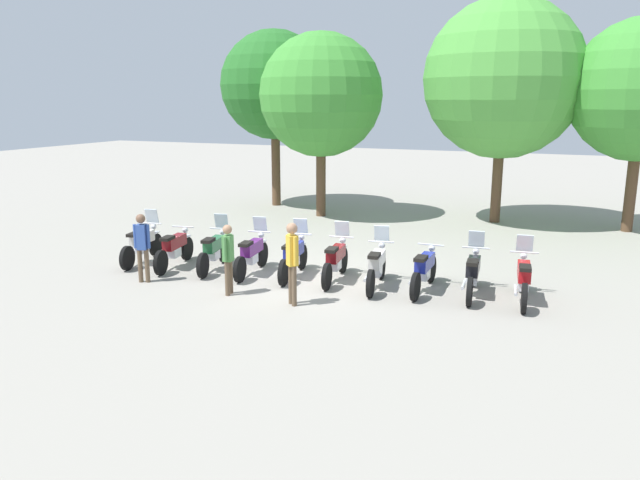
{
  "coord_description": "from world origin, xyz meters",
  "views": [
    {
      "loc": [
        5.77,
        -13.25,
        4.33
      ],
      "look_at": [
        0.0,
        0.5,
        0.9
      ],
      "focal_mm": 34.41,
      "sensor_mm": 36.0,
      "label": 1
    }
  ],
  "objects_px": {
    "motorcycle_2": "(214,250)",
    "motorcycle_6": "(377,266)",
    "motorcycle_7": "(424,270)",
    "person_0": "(292,257)",
    "person_1": "(228,254)",
    "tree_1": "(321,95)",
    "tree_2": "(504,79)",
    "motorcycle_0": "(142,244)",
    "tree_0": "(275,85)",
    "motorcycle_5": "(336,260)",
    "motorcycle_3": "(252,254)",
    "person_2": "(142,243)",
    "motorcycle_4": "(294,256)",
    "motorcycle_1": "(174,248)",
    "motorcycle_9": "(523,278)",
    "motorcycle_8": "(473,273)"
  },
  "relations": [
    {
      "from": "motorcycle_6",
      "to": "person_1",
      "type": "relative_size",
      "value": 1.35
    },
    {
      "from": "person_2",
      "to": "tree_0",
      "type": "bearing_deg",
      "value": -8.84
    },
    {
      "from": "person_2",
      "to": "motorcycle_7",
      "type": "bearing_deg",
      "value": -92.23
    },
    {
      "from": "motorcycle_0",
      "to": "tree_1",
      "type": "xyz_separation_m",
      "value": [
        1.83,
        8.18,
        3.95
      ]
    },
    {
      "from": "motorcycle_7",
      "to": "person_2",
      "type": "height_order",
      "value": "person_2"
    },
    {
      "from": "motorcycle_0",
      "to": "motorcycle_6",
      "type": "height_order",
      "value": "same"
    },
    {
      "from": "motorcycle_2",
      "to": "person_2",
      "type": "bearing_deg",
      "value": 138.31
    },
    {
      "from": "tree_2",
      "to": "tree_1",
      "type": "bearing_deg",
      "value": -168.09
    },
    {
      "from": "motorcycle_0",
      "to": "motorcycle_3",
      "type": "relative_size",
      "value": 1.0
    },
    {
      "from": "motorcycle_4",
      "to": "motorcycle_8",
      "type": "height_order",
      "value": "same"
    },
    {
      "from": "person_1",
      "to": "person_2",
      "type": "xyz_separation_m",
      "value": [
        -2.4,
        0.04,
        0.04
      ]
    },
    {
      "from": "motorcycle_7",
      "to": "motorcycle_6",
      "type": "bearing_deg",
      "value": 98.09
    },
    {
      "from": "motorcycle_7",
      "to": "person_0",
      "type": "height_order",
      "value": "person_0"
    },
    {
      "from": "person_1",
      "to": "tree_1",
      "type": "distance_m",
      "value": 10.51
    },
    {
      "from": "person_0",
      "to": "tree_0",
      "type": "distance_m",
      "value": 13.42
    },
    {
      "from": "motorcycle_9",
      "to": "tree_0",
      "type": "distance_m",
      "value": 14.69
    },
    {
      "from": "motorcycle_0",
      "to": "tree_0",
      "type": "height_order",
      "value": "tree_0"
    },
    {
      "from": "motorcycle_3",
      "to": "tree_2",
      "type": "height_order",
      "value": "tree_2"
    },
    {
      "from": "motorcycle_1",
      "to": "motorcycle_5",
      "type": "height_order",
      "value": "motorcycle_5"
    },
    {
      "from": "motorcycle_3",
      "to": "tree_2",
      "type": "distance_m",
      "value": 11.41
    },
    {
      "from": "motorcycle_4",
      "to": "tree_0",
      "type": "xyz_separation_m",
      "value": [
        -5.19,
        9.34,
        4.36
      ]
    },
    {
      "from": "motorcycle_2",
      "to": "motorcycle_5",
      "type": "bearing_deg",
      "value": -96.83
    },
    {
      "from": "motorcycle_4",
      "to": "person_0",
      "type": "bearing_deg",
      "value": -163.35
    },
    {
      "from": "motorcycle_0",
      "to": "tree_2",
      "type": "xyz_separation_m",
      "value": [
        8.09,
        9.5,
        4.5
      ]
    },
    {
      "from": "person_1",
      "to": "tree_2",
      "type": "bearing_deg",
      "value": -118.4
    },
    {
      "from": "motorcycle_2",
      "to": "motorcycle_6",
      "type": "xyz_separation_m",
      "value": [
        4.36,
        0.16,
        0.0
      ]
    },
    {
      "from": "motorcycle_0",
      "to": "motorcycle_2",
      "type": "bearing_deg",
      "value": -96.27
    },
    {
      "from": "motorcycle_3",
      "to": "motorcycle_2",
      "type": "bearing_deg",
      "value": 84.63
    },
    {
      "from": "motorcycle_4",
      "to": "person_1",
      "type": "height_order",
      "value": "person_1"
    },
    {
      "from": "motorcycle_5",
      "to": "tree_2",
      "type": "relative_size",
      "value": 0.28
    },
    {
      "from": "motorcycle_1",
      "to": "motorcycle_5",
      "type": "bearing_deg",
      "value": -93.63
    },
    {
      "from": "motorcycle_6",
      "to": "person_2",
      "type": "height_order",
      "value": "person_2"
    },
    {
      "from": "tree_1",
      "to": "tree_2",
      "type": "bearing_deg",
      "value": 11.91
    },
    {
      "from": "person_0",
      "to": "person_1",
      "type": "distance_m",
      "value": 1.64
    },
    {
      "from": "motorcycle_7",
      "to": "motorcycle_8",
      "type": "xyz_separation_m",
      "value": [
        1.09,
        0.1,
        0.01
      ]
    },
    {
      "from": "motorcycle_7",
      "to": "motorcycle_9",
      "type": "bearing_deg",
      "value": -87.35
    },
    {
      "from": "motorcycle_0",
      "to": "motorcycle_9",
      "type": "relative_size",
      "value": 0.99
    },
    {
      "from": "motorcycle_4",
      "to": "tree_2",
      "type": "bearing_deg",
      "value": -30.03
    },
    {
      "from": "motorcycle_8",
      "to": "tree_1",
      "type": "xyz_separation_m",
      "value": [
        -6.9,
        7.62,
        3.95
      ]
    },
    {
      "from": "motorcycle_0",
      "to": "motorcycle_6",
      "type": "bearing_deg",
      "value": -97.45
    },
    {
      "from": "motorcycle_0",
      "to": "person_2",
      "type": "bearing_deg",
      "value": -150.77
    },
    {
      "from": "tree_0",
      "to": "tree_1",
      "type": "height_order",
      "value": "tree_0"
    },
    {
      "from": "motorcycle_1",
      "to": "motorcycle_9",
      "type": "bearing_deg",
      "value": -96.19
    },
    {
      "from": "motorcycle_2",
      "to": "person_0",
      "type": "distance_m",
      "value": 3.61
    },
    {
      "from": "motorcycle_0",
      "to": "person_0",
      "type": "height_order",
      "value": "person_0"
    },
    {
      "from": "person_1",
      "to": "tree_1",
      "type": "bearing_deg",
      "value": -85.91
    },
    {
      "from": "motorcycle_0",
      "to": "motorcycle_8",
      "type": "relative_size",
      "value": 0.99
    },
    {
      "from": "motorcycle_6",
      "to": "person_0",
      "type": "bearing_deg",
      "value": 138.86
    },
    {
      "from": "motorcycle_7",
      "to": "motorcycle_8",
      "type": "distance_m",
      "value": 1.09
    },
    {
      "from": "motorcycle_9",
      "to": "motorcycle_3",
      "type": "bearing_deg",
      "value": 86.51
    }
  ]
}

